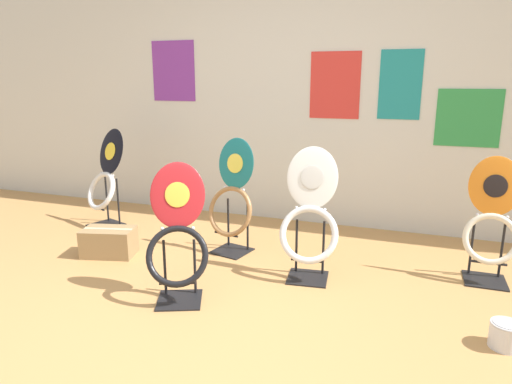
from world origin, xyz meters
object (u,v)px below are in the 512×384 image
toilet_seat_display_teal_sax (232,200)px  toilet_seat_display_crimson_swirl (178,239)px  toilet_seat_display_jazz_black (105,182)px  paint_can (506,334)px  toilet_seat_display_orange_sun (492,225)px  toilet_seat_display_white_plain (310,222)px  storage_box (109,242)px

toilet_seat_display_teal_sax → toilet_seat_display_crimson_swirl: 0.89m
toilet_seat_display_jazz_black → paint_can: toilet_seat_display_jazz_black is taller
toilet_seat_display_orange_sun → paint_can: size_ratio=5.33×
toilet_seat_display_white_plain → paint_can: toilet_seat_display_white_plain is taller
toilet_seat_display_crimson_swirl → toilet_seat_display_teal_sax: bearing=90.0°
toilet_seat_display_jazz_black → storage_box: (0.52, -0.66, -0.32)m
paint_can → storage_box: size_ratio=0.36×
paint_can → toilet_seat_display_orange_sun: bearing=90.0°
storage_box → toilet_seat_display_teal_sax: bearing=24.8°
toilet_seat_display_white_plain → toilet_seat_display_orange_sun: bearing=17.4°
toilet_seat_display_white_plain → storage_box: size_ratio=2.05×
toilet_seat_display_jazz_black → storage_box: 0.89m
toilet_seat_display_crimson_swirl → toilet_seat_display_orange_sun: bearing=27.1°
toilet_seat_display_teal_sax → toilet_seat_display_jazz_black: toilet_seat_display_teal_sax is taller
toilet_seat_display_orange_sun → toilet_seat_display_crimson_swirl: bearing=-152.9°
toilet_seat_display_orange_sun → storage_box: toilet_seat_display_orange_sun is taller
toilet_seat_display_crimson_swirl → paint_can: (1.91, 0.09, -0.33)m
toilet_seat_display_orange_sun → toilet_seat_display_white_plain: (-1.20, -0.38, 0.01)m
toilet_seat_display_white_plain → storage_box: bearing=-175.5°
toilet_seat_display_orange_sun → toilet_seat_display_jazz_black: toilet_seat_display_jazz_black is taller
toilet_seat_display_teal_sax → storage_box: (-0.91, -0.42, -0.33)m
toilet_seat_display_orange_sun → toilet_seat_display_teal_sax: toilet_seat_display_teal_sax is taller
toilet_seat_display_teal_sax → storage_box: bearing=-155.2°
toilet_seat_display_white_plain → toilet_seat_display_teal_sax: bearing=157.7°
toilet_seat_display_teal_sax → toilet_seat_display_white_plain: bearing=-22.3°
paint_can → storage_box: storage_box is taller
toilet_seat_display_teal_sax → toilet_seat_display_jazz_black: size_ratio=1.01×
toilet_seat_display_orange_sun → toilet_seat_display_white_plain: 1.25m
toilet_seat_display_teal_sax → toilet_seat_display_white_plain: (0.71, -0.29, -0.02)m
toilet_seat_display_crimson_swirl → toilet_seat_display_jazz_black: toilet_seat_display_jazz_black is taller
toilet_seat_display_teal_sax → paint_can: 2.10m
toilet_seat_display_white_plain → storage_box: 1.65m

